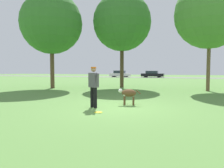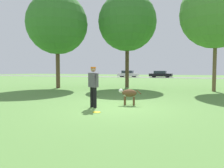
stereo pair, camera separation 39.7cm
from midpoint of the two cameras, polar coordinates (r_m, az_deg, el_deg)
ground_plane at (r=8.54m, az=-0.18°, el=-6.20°), size 120.00×120.00×0.00m
far_road_strip at (r=43.33m, az=16.43°, el=1.60°), size 120.00×6.00×0.01m
person at (r=8.51m, az=-6.16°, el=0.06°), size 0.62×0.39×1.59m
dog at (r=9.19m, az=3.01°, el=-2.51°), size 0.96×0.42×0.67m
frisbee at (r=7.60m, az=-5.08°, el=-7.38°), size 0.28×0.28×0.02m
tree_mid_center at (r=18.88m, az=2.00°, el=15.84°), size 4.83×4.83×7.87m
tree_near_left at (r=18.62m, az=-16.15°, el=14.99°), size 4.87×4.87×7.61m
tree_near_right at (r=16.92m, az=23.57°, el=16.48°), size 4.77×4.77×7.69m
parked_car_white at (r=45.70m, az=1.84°, el=2.66°), size 4.37×1.87×1.35m
parked_car_black at (r=43.78m, az=10.24°, el=2.54°), size 4.36×1.72×1.30m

